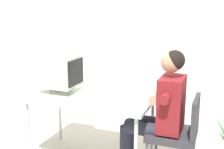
{
  "coord_description": "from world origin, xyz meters",
  "views": [
    {
      "loc": [
        1.29,
        -2.69,
        1.64
      ],
      "look_at": [
        0.23,
        0.0,
        0.98
      ],
      "focal_mm": 47.45,
      "sensor_mm": 36.0,
      "label": 1
    }
  ],
  "objects_px": {
    "desk": "(91,101)",
    "crt_monitor": "(61,71)",
    "keyboard": "(88,95)",
    "person_seated": "(160,107)",
    "office_chair": "(179,131)"
  },
  "relations": [
    {
      "from": "desk",
      "to": "office_chair",
      "type": "xyz_separation_m",
      "value": [
        0.91,
        0.04,
        -0.21
      ]
    },
    {
      "from": "person_seated",
      "to": "desk",
      "type": "bearing_deg",
      "value": -176.9
    },
    {
      "from": "desk",
      "to": "crt_monitor",
      "type": "height_order",
      "value": "crt_monitor"
    },
    {
      "from": "office_chair",
      "to": "keyboard",
      "type": "bearing_deg",
      "value": -176.84
    },
    {
      "from": "office_chair",
      "to": "person_seated",
      "type": "distance_m",
      "value": 0.29
    },
    {
      "from": "crt_monitor",
      "to": "person_seated",
      "type": "xyz_separation_m",
      "value": [
        1.1,
        0.01,
        -0.27
      ]
    },
    {
      "from": "keyboard",
      "to": "person_seated",
      "type": "distance_m",
      "value": 0.76
    },
    {
      "from": "desk",
      "to": "keyboard",
      "type": "height_order",
      "value": "keyboard"
    },
    {
      "from": "desk",
      "to": "keyboard",
      "type": "distance_m",
      "value": 0.08
    },
    {
      "from": "desk",
      "to": "office_chair",
      "type": "relative_size",
      "value": 1.59
    },
    {
      "from": "crt_monitor",
      "to": "keyboard",
      "type": "height_order",
      "value": "crt_monitor"
    },
    {
      "from": "crt_monitor",
      "to": "keyboard",
      "type": "xyz_separation_m",
      "value": [
        0.35,
        -0.05,
        -0.21
      ]
    },
    {
      "from": "desk",
      "to": "crt_monitor",
      "type": "bearing_deg",
      "value": 174.92
    },
    {
      "from": "crt_monitor",
      "to": "desk",
      "type": "bearing_deg",
      "value": -5.08
    },
    {
      "from": "office_chair",
      "to": "person_seated",
      "type": "height_order",
      "value": "person_seated"
    }
  ]
}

